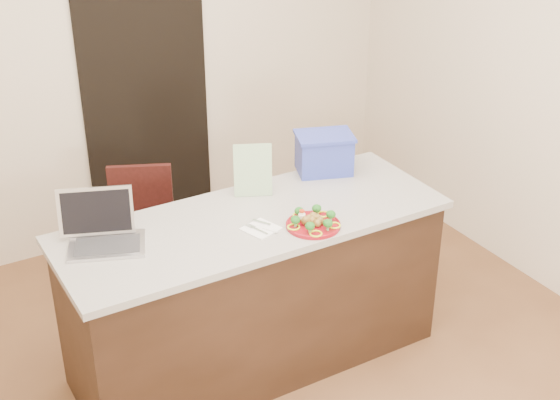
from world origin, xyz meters
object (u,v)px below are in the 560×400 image
blue_box (324,153)px  island (255,291)px  yogurt_bottle (302,218)px  napkin (261,229)px  chair (149,227)px  plate (313,225)px  laptop (102,229)px

blue_box → island: bearing=-135.3°
yogurt_bottle → island: bearing=136.2°
napkin → chair: size_ratio=0.18×
napkin → yogurt_bottle: yogurt_bottle is taller
napkin → plate: bearing=-24.2°
yogurt_bottle → blue_box: bearing=46.9°
blue_box → yogurt_bottle: bearing=-113.3°
napkin → chair: 1.13m
yogurt_bottle → plate: bearing=-56.0°
laptop → blue_box: size_ratio=1.13×
napkin → chair: (-0.23, 1.02, -0.42)m
plate → yogurt_bottle: 0.07m
napkin → laptop: bearing=158.8°
yogurt_bottle → blue_box: blue_box is taller
laptop → chair: (0.50, 0.74, -0.49)m
plate → chair: bearing=112.9°
chair → island: bearing=-49.9°
yogurt_bottle → laptop: (-0.94, 0.34, 0.04)m
chair → laptop: bearing=-99.8°
laptop → plate: bearing=-0.4°
plate → laptop: 1.05m
napkin → laptop: (-0.73, 0.28, 0.07)m
island → chair: size_ratio=2.34×
plate → napkin: plate is taller
plate → napkin: size_ratio=1.76×
plate → chair: size_ratio=0.32×
laptop → napkin: bearing=0.4°
plate → yogurt_bottle: size_ratio=3.54×
blue_box → napkin: bearing=-127.7°
island → plate: bearing=-46.2°
plate → laptop: size_ratio=0.64×
blue_box → chair: 1.20m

